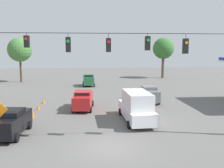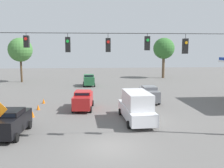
% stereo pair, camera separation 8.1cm
% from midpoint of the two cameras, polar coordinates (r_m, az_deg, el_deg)
% --- Properties ---
extents(ground_plane, '(140.00, 140.00, 0.00)m').
position_cam_midpoint_polar(ground_plane, '(16.77, -0.37, -14.28)').
color(ground_plane, '#605E5B').
extents(overhead_signal_span, '(20.67, 0.38, 8.05)m').
position_cam_midpoint_polar(overhead_signal_span, '(16.95, -0.36, 4.41)').
color(overhead_signal_span, slate).
rests_on(overhead_signal_span, ground_plane).
extents(sedan_green_withflow_deep, '(2.14, 3.92, 2.01)m').
position_cam_midpoint_polar(sedan_green_withflow_deep, '(43.55, -5.26, 0.92)').
color(sedan_green_withflow_deep, '#236038').
rests_on(sedan_green_withflow_deep, ground_plane).
extents(sedan_black_parked_shoulder, '(2.34, 4.61, 1.91)m').
position_cam_midpoint_polar(sedan_black_parked_shoulder, '(20.13, -22.12, -8.04)').
color(sedan_black_parked_shoulder, black).
rests_on(sedan_black_parked_shoulder, ground_plane).
extents(box_truck_white_crossing_near, '(2.60, 6.53, 2.68)m').
position_cam_midpoint_polar(box_truck_white_crossing_near, '(22.19, 5.71, -5.14)').
color(box_truck_white_crossing_near, silver).
rests_on(box_truck_white_crossing_near, ground_plane).
extents(sedan_red_withflow_mid, '(2.28, 4.71, 1.96)m').
position_cam_midpoint_polar(sedan_red_withflow_mid, '(26.72, -6.53, -3.58)').
color(sedan_red_withflow_mid, red).
rests_on(sedan_red_withflow_mid, ground_plane).
extents(sedan_grey_oncoming_far, '(2.11, 4.65, 1.92)m').
position_cam_midpoint_polar(sedan_grey_oncoming_far, '(30.51, 8.56, -2.22)').
color(sedan_grey_oncoming_far, slate).
rests_on(sedan_grey_oncoming_far, ground_plane).
extents(traffic_cone_nearest, '(0.34, 0.34, 0.58)m').
position_cam_midpoint_polar(traffic_cone_nearest, '(22.03, -19.51, -8.46)').
color(traffic_cone_nearest, orange).
rests_on(traffic_cone_nearest, ground_plane).
extents(traffic_cone_second, '(0.34, 0.34, 0.58)m').
position_cam_midpoint_polar(traffic_cone_second, '(24.74, -17.61, -6.59)').
color(traffic_cone_second, orange).
rests_on(traffic_cone_second, ground_plane).
extents(traffic_cone_third, '(0.34, 0.34, 0.58)m').
position_cam_midpoint_polar(traffic_cone_third, '(27.47, -16.44, -5.11)').
color(traffic_cone_third, orange).
rests_on(traffic_cone_third, ground_plane).
extents(traffic_cone_fourth, '(0.34, 0.34, 0.58)m').
position_cam_midpoint_polar(traffic_cone_fourth, '(30.54, -15.29, -3.77)').
color(traffic_cone_fourth, orange).
rests_on(traffic_cone_fourth, ground_plane).
extents(tree_horizon_left, '(4.63, 4.63, 8.85)m').
position_cam_midpoint_polar(tree_horizon_left, '(56.50, 11.81, 7.90)').
color(tree_horizon_left, brown).
rests_on(tree_horizon_left, ground_plane).
extents(tree_horizon_right, '(4.58, 4.58, 8.53)m').
position_cam_midpoint_polar(tree_horizon_right, '(51.29, -20.19, 7.33)').
color(tree_horizon_right, '#4C3823').
rests_on(tree_horizon_right, ground_plane).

